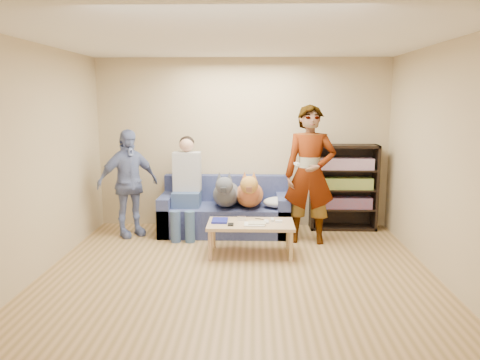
{
  "coord_description": "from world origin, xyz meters",
  "views": [
    {
      "loc": [
        0.18,
        -4.74,
        1.99
      ],
      "look_at": [
        0.0,
        1.2,
        0.95
      ],
      "focal_mm": 35.0,
      "sensor_mm": 36.0,
      "label": 1
    }
  ],
  "objects_px": {
    "person_seated": "(186,183)",
    "dog_tan": "(249,193)",
    "notebook_blue": "(220,221)",
    "coffee_table": "(251,226)",
    "person_standing_right": "(310,175)",
    "bookshelf": "(344,185)",
    "sofa": "(225,213)",
    "dog_gray": "(226,193)",
    "camera_silver": "(242,218)",
    "person_standing_left": "(128,183)"
  },
  "relations": [
    {
      "from": "person_seated",
      "to": "dog_tan",
      "type": "relative_size",
      "value": 1.26
    },
    {
      "from": "notebook_blue",
      "to": "coffee_table",
      "type": "relative_size",
      "value": 0.24
    },
    {
      "from": "person_standing_right",
      "to": "bookshelf",
      "type": "xyz_separation_m",
      "value": [
        0.6,
        0.7,
        -0.27
      ]
    },
    {
      "from": "sofa",
      "to": "person_seated",
      "type": "xyz_separation_m",
      "value": [
        -0.56,
        -0.13,
        0.49
      ]
    },
    {
      "from": "person_standing_right",
      "to": "coffee_table",
      "type": "bearing_deg",
      "value": -138.04
    },
    {
      "from": "notebook_blue",
      "to": "bookshelf",
      "type": "xyz_separation_m",
      "value": [
        1.81,
        1.22,
        0.25
      ]
    },
    {
      "from": "notebook_blue",
      "to": "dog_gray",
      "type": "relative_size",
      "value": 0.21
    },
    {
      "from": "bookshelf",
      "to": "dog_tan",
      "type": "bearing_deg",
      "value": -163.98
    },
    {
      "from": "coffee_table",
      "to": "bookshelf",
      "type": "bearing_deg",
      "value": 42.06
    },
    {
      "from": "dog_tan",
      "to": "coffee_table",
      "type": "relative_size",
      "value": 1.06
    },
    {
      "from": "person_standing_right",
      "to": "camera_silver",
      "type": "distance_m",
      "value": 1.15
    },
    {
      "from": "person_standing_left",
      "to": "camera_silver",
      "type": "distance_m",
      "value": 1.83
    },
    {
      "from": "notebook_blue",
      "to": "dog_tan",
      "type": "bearing_deg",
      "value": 65.19
    },
    {
      "from": "dog_gray",
      "to": "coffee_table",
      "type": "bearing_deg",
      "value": -66.92
    },
    {
      "from": "person_standing_left",
      "to": "dog_tan",
      "type": "height_order",
      "value": "person_standing_left"
    },
    {
      "from": "notebook_blue",
      "to": "dog_tan",
      "type": "height_order",
      "value": "dog_tan"
    },
    {
      "from": "sofa",
      "to": "dog_tan",
      "type": "relative_size",
      "value": 1.63
    },
    {
      "from": "sofa",
      "to": "bookshelf",
      "type": "bearing_deg",
      "value": 7.4
    },
    {
      "from": "dog_gray",
      "to": "dog_tan",
      "type": "xyz_separation_m",
      "value": [
        0.34,
        -0.0,
        0.0
      ]
    },
    {
      "from": "person_standing_right",
      "to": "person_standing_left",
      "type": "bearing_deg",
      "value": -178.33
    },
    {
      "from": "person_standing_left",
      "to": "person_seated",
      "type": "xyz_separation_m",
      "value": [
        0.83,
        0.12,
        -0.01
      ]
    },
    {
      "from": "coffee_table",
      "to": "bookshelf",
      "type": "relative_size",
      "value": 0.85
    },
    {
      "from": "camera_silver",
      "to": "sofa",
      "type": "relative_size",
      "value": 0.06
    },
    {
      "from": "person_standing_left",
      "to": "dog_gray",
      "type": "relative_size",
      "value": 1.25
    },
    {
      "from": "notebook_blue",
      "to": "camera_silver",
      "type": "xyz_separation_m",
      "value": [
        0.28,
        0.07,
        0.01
      ]
    },
    {
      "from": "sofa",
      "to": "person_seated",
      "type": "relative_size",
      "value": 1.29
    },
    {
      "from": "notebook_blue",
      "to": "camera_silver",
      "type": "relative_size",
      "value": 2.36
    },
    {
      "from": "dog_gray",
      "to": "notebook_blue",
      "type": "bearing_deg",
      "value": -92.38
    },
    {
      "from": "coffee_table",
      "to": "dog_tan",
      "type": "bearing_deg",
      "value": 91.72
    },
    {
      "from": "sofa",
      "to": "bookshelf",
      "type": "relative_size",
      "value": 1.46
    },
    {
      "from": "person_standing_right",
      "to": "sofa",
      "type": "bearing_deg",
      "value": 165.41
    },
    {
      "from": "sofa",
      "to": "dog_tan",
      "type": "distance_m",
      "value": 0.54
    },
    {
      "from": "sofa",
      "to": "bookshelf",
      "type": "xyz_separation_m",
      "value": [
        1.8,
        0.23,
        0.4
      ]
    },
    {
      "from": "person_standing_left",
      "to": "person_seated",
      "type": "height_order",
      "value": "person_standing_left"
    },
    {
      "from": "sofa",
      "to": "bookshelf",
      "type": "height_order",
      "value": "bookshelf"
    },
    {
      "from": "dog_gray",
      "to": "dog_tan",
      "type": "height_order",
      "value": "dog_tan"
    },
    {
      "from": "camera_silver",
      "to": "dog_gray",
      "type": "xyz_separation_m",
      "value": [
        -0.25,
        0.74,
        0.19
      ]
    },
    {
      "from": "person_seated",
      "to": "bookshelf",
      "type": "bearing_deg",
      "value": 8.68
    },
    {
      "from": "person_standing_left",
      "to": "bookshelf",
      "type": "bearing_deg",
      "value": -30.05
    },
    {
      "from": "notebook_blue",
      "to": "coffee_table",
      "type": "height_order",
      "value": "notebook_blue"
    },
    {
      "from": "dog_gray",
      "to": "coffee_table",
      "type": "height_order",
      "value": "dog_gray"
    },
    {
      "from": "sofa",
      "to": "person_seated",
      "type": "height_order",
      "value": "person_seated"
    },
    {
      "from": "person_standing_right",
      "to": "dog_tan",
      "type": "bearing_deg",
      "value": 167.64
    },
    {
      "from": "person_standing_right",
      "to": "dog_tan",
      "type": "relative_size",
      "value": 1.64
    },
    {
      "from": "notebook_blue",
      "to": "dog_gray",
      "type": "xyz_separation_m",
      "value": [
        0.03,
        0.81,
        0.2
      ]
    },
    {
      "from": "coffee_table",
      "to": "camera_silver",
      "type": "bearing_deg",
      "value": 135.0
    },
    {
      "from": "person_standing_right",
      "to": "sofa",
      "type": "height_order",
      "value": "person_standing_right"
    },
    {
      "from": "sofa",
      "to": "coffee_table",
      "type": "bearing_deg",
      "value": -69.34
    },
    {
      "from": "person_seated",
      "to": "dog_gray",
      "type": "distance_m",
      "value": 0.6
    },
    {
      "from": "dog_tan",
      "to": "bookshelf",
      "type": "bearing_deg",
      "value": 16.02
    }
  ]
}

